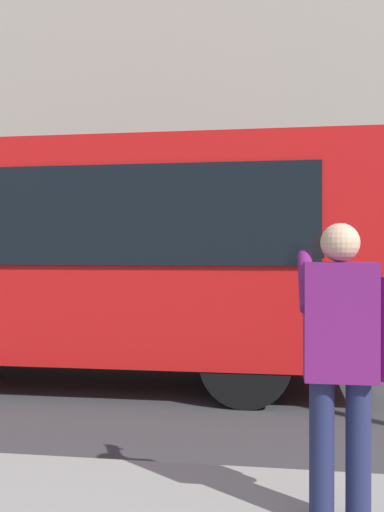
{
  "coord_description": "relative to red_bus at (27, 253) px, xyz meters",
  "views": [
    {
      "loc": [
        0.09,
        7.64,
        1.68
      ],
      "look_at": [
        1.26,
        -0.13,
        1.64
      ],
      "focal_mm": 40.53,
      "sensor_mm": 36.0,
      "label": 1
    }
  ],
  "objects": [
    {
      "name": "pedestrian_photographer",
      "position": [
        -3.72,
        4.06,
        -0.54
      ],
      "size": [
        0.53,
        0.52,
        1.7
      ],
      "color": "#1E2347",
      "rests_on": "sidewalk_curb"
    },
    {
      "name": "red_bus",
      "position": [
        0.0,
        0.0,
        0.0
      ],
      "size": [
        9.05,
        2.54,
        3.08
      ],
      "color": "red",
      "rests_on": "ground_plane"
    },
    {
      "name": "ground_plane",
      "position": [
        -3.47,
        -0.26,
        -1.68
      ],
      "size": [
        60.0,
        60.0,
        0.0
      ],
      "primitive_type": "plane",
      "color": "#38383A"
    },
    {
      "name": "building_facade_far",
      "position": [
        -3.48,
        -7.05,
        4.3
      ],
      "size": [
        28.0,
        1.55,
        12.0
      ],
      "color": "#A89E8E",
      "rests_on": "ground_plane"
    }
  ]
}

